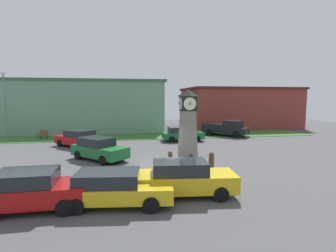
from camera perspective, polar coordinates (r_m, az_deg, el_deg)
The scene contains 17 objects.
ground_plane at distance 17.65m, azimuth -1.24°, elevation -8.21°, with size 71.54×71.54×0.00m, color #4C4C4F.
clock_tower at distance 18.98m, azimuth 4.32°, elevation 0.21°, with size 1.39×1.50×4.97m.
bollard_near_tower at distance 17.47m, azimuth 0.47°, elevation -6.84°, with size 0.29×0.29×0.89m.
bollard_mid_row at distance 16.74m, azimuth 4.97°, elevation -7.44°, with size 0.30×0.30×0.89m.
bollard_far_row at distance 16.07m, azimuth 9.42°, elevation -7.59°, with size 0.31×0.31×1.14m.
car_navy_sedan at distance 11.79m, azimuth -27.32°, elevation -12.21°, with size 4.04×2.03×1.55m.
car_near_tower at distance 11.17m, azimuth -11.63°, elevation -12.99°, with size 4.73×2.34×1.41m.
car_by_building at distance 11.95m, azimuth 3.73°, elevation -11.22°, with size 4.48×2.21×1.58m.
car_far_lot at distance 26.79m, azimuth 3.03°, elevation -1.69°, with size 4.17×2.06×1.45m.
car_silver_hatch at distance 24.91m, azimuth -18.99°, elevation -2.52°, with size 4.38×4.27×1.52m.
car_end_of_row at distance 19.20m, azimuth -14.84°, elevation -4.79°, with size 4.25×4.31×1.58m.
pickup_truck at distance 30.96m, azimuth 12.41°, elevation -0.43°, with size 5.21×4.94×1.85m.
bench at distance 31.43m, azimuth -25.66°, elevation -1.54°, with size 1.47×1.54×0.90m.
street_lamp_near_road at distance 33.41m, azimuth -31.97°, elevation 4.66°, with size 0.50×0.24×7.12m.
warehouse_blue_far at distance 36.54m, azimuth -17.02°, elevation 4.21°, with size 20.15×8.88×6.67m.
storefront_low_left at distance 41.37m, azimuth 15.09°, elevation 3.91°, with size 16.20×10.28×5.89m.
grass_verge_far at distance 30.34m, azimuth -8.77°, elevation -2.22°, with size 42.92×5.93×0.04m, color #386B2D.
Camera 1 is at (-2.58, -16.91, 4.35)m, focal length 28.00 mm.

